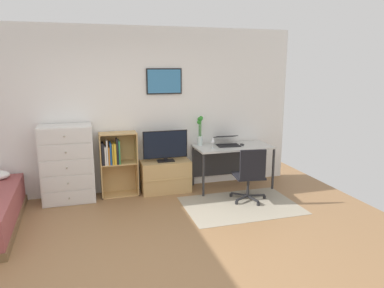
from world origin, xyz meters
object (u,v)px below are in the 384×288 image
at_px(bookshelf, 116,160).
at_px(television, 165,146).
at_px(laptop, 227,141).
at_px(wine_glass, 213,140).
at_px(tv_stand, 166,176).
at_px(dresser, 68,164).
at_px(desk, 231,152).
at_px(bamboo_vase, 200,130).
at_px(office_chair, 250,174).
at_px(computer_mouse, 242,144).

bearing_deg(bookshelf, television, -5.31).
xyz_separation_m(laptop, wine_glass, (-0.33, -0.18, 0.07)).
height_order(tv_stand, laptop, laptop).
bearing_deg(dresser, wine_glass, -4.56).
distance_m(tv_stand, laptop, 1.21).
xyz_separation_m(desk, wine_glass, (-0.40, -0.16, 0.26)).
bearing_deg(bamboo_vase, television, -170.16).
relative_size(office_chair, wine_glass, 4.78).
xyz_separation_m(television, laptop, (1.09, 0.01, 0.02)).
xyz_separation_m(laptop, computer_mouse, (0.24, -0.10, -0.05)).
xyz_separation_m(tv_stand, television, (-0.00, -0.02, 0.52)).
bearing_deg(wine_glass, office_chair, -58.74).
height_order(office_chair, wine_glass, wine_glass).
xyz_separation_m(bookshelf, desk, (1.96, -0.09, 0.01)).
bearing_deg(laptop, television, -175.57).
distance_m(dresser, desk, 2.69).
bearing_deg(computer_mouse, television, 175.73).
relative_size(tv_stand, television, 1.10).
relative_size(tv_stand, bamboo_vase, 1.61).
relative_size(dresser, wine_glass, 6.69).
height_order(bookshelf, wine_glass, bookshelf).
relative_size(tv_stand, computer_mouse, 7.82).
distance_m(laptop, wine_glass, 0.38).
xyz_separation_m(tv_stand, laptop, (1.09, -0.02, 0.54)).
distance_m(tv_stand, wine_glass, 0.99).
xyz_separation_m(bamboo_vase, wine_glass, (0.13, -0.29, -0.13)).
height_order(television, wine_glass, television).
bearing_deg(tv_stand, bookshelf, 176.27).
bearing_deg(office_chair, laptop, 102.05).
bearing_deg(laptop, bookshelf, -177.94).
bearing_deg(tv_stand, desk, -1.79).
relative_size(tv_stand, wine_glass, 4.52).
xyz_separation_m(laptop, bamboo_vase, (-0.46, 0.10, 0.20)).
distance_m(tv_stand, computer_mouse, 1.42).
height_order(bookshelf, bamboo_vase, bamboo_vase).
bearing_deg(bamboo_vase, office_chair, -60.74).
bearing_deg(office_chair, desk, 97.10).
height_order(dresser, office_chair, dresser).
distance_m(television, desk, 1.17).
xyz_separation_m(office_chair, laptop, (-0.06, 0.82, 0.35)).
bearing_deg(dresser, tv_stand, 0.56).
bearing_deg(bamboo_vase, bookshelf, -178.62).
distance_m(desk, bamboo_vase, 0.67).
bearing_deg(computer_mouse, desk, 152.95).
distance_m(dresser, wine_glass, 2.32).
relative_size(television, office_chair, 0.86).
bearing_deg(television, desk, -0.69).
relative_size(bookshelf, television, 1.41).
height_order(tv_stand, wine_glass, wine_glass).
bearing_deg(television, laptop, 0.26).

